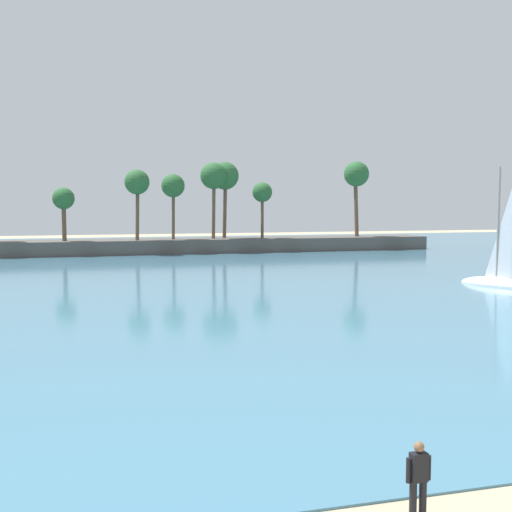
# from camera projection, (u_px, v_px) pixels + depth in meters

# --- Properties ---
(sea) EXTENTS (220.00, 109.41, 0.06)m
(sea) POSITION_uv_depth(u_px,v_px,m) (108.00, 266.00, 65.48)
(sea) COLOR teal
(sea) RESTS_ON ground
(palm_headland) EXTENTS (85.67, 6.49, 13.41)m
(palm_headland) POSITION_uv_depth(u_px,v_px,m) (99.00, 225.00, 79.23)
(palm_headland) COLOR #514C47
(palm_headland) RESTS_ON ground
(person_at_waterline) EXTENTS (0.55, 0.21, 1.67)m
(person_at_waterline) POSITION_uv_depth(u_px,v_px,m) (418.00, 480.00, 12.85)
(person_at_waterline) COLOR black
(person_at_waterline) RESTS_ON ground
(sailboat_mid_bay) EXTENTS (4.53, 6.92, 9.68)m
(sailboat_mid_bay) POSITION_uv_depth(u_px,v_px,m) (503.00, 274.00, 49.24)
(sailboat_mid_bay) COLOR white
(sailboat_mid_bay) RESTS_ON sea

